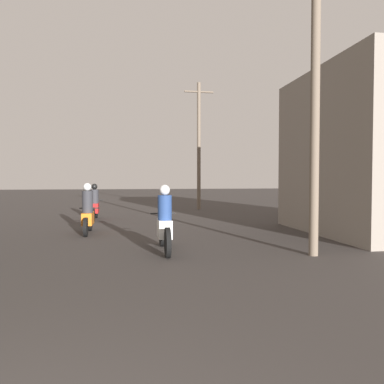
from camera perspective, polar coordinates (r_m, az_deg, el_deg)
name	(u,v)px	position (r m, az deg, el deg)	size (l,w,h in m)	color
motorcycle_white	(165,224)	(8.68, -4.20, -4.96)	(0.60, 2.06, 1.55)	black
motorcycle_orange	(88,214)	(11.89, -15.59, -3.18)	(0.60, 1.81, 1.56)	black
motorcycle_red	(95,205)	(15.88, -14.60, -1.93)	(0.60, 2.03, 1.48)	black
utility_pole_near	(315,83)	(8.81, 18.27, 15.54)	(1.60, 0.20, 7.19)	#6B5B4C
utility_pole_far	(199,143)	(20.70, 1.05, 7.43)	(1.60, 0.20, 6.93)	#6B5B4C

